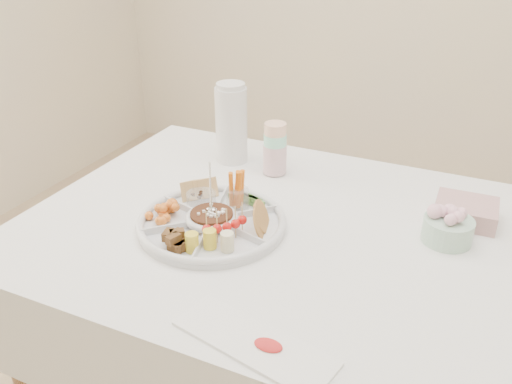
% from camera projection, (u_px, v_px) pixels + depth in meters
% --- Properties ---
extents(dining_table, '(1.52, 1.02, 0.76)m').
position_uv_depth(dining_table, '(308.00, 344.00, 1.57)').
color(dining_table, white).
rests_on(dining_table, floor).
extents(party_tray, '(0.47, 0.47, 0.04)m').
position_uv_depth(party_tray, '(212.00, 220.00, 1.40)').
color(party_tray, silver).
rests_on(party_tray, dining_table).
extents(bean_dip, '(0.14, 0.14, 0.04)m').
position_uv_depth(bean_dip, '(212.00, 218.00, 1.40)').
color(bean_dip, '#582F19').
rests_on(bean_dip, party_tray).
extents(tortillas, '(0.12, 0.12, 0.06)m').
position_uv_depth(tortillas, '(261.00, 218.00, 1.37)').
color(tortillas, '#9D5E32').
rests_on(tortillas, party_tray).
extents(carrot_cucumber, '(0.15, 0.15, 0.11)m').
position_uv_depth(carrot_cucumber, '(245.00, 189.00, 1.47)').
color(carrot_cucumber, orange).
rests_on(carrot_cucumber, party_tray).
extents(pita_raisins, '(0.14, 0.14, 0.06)m').
position_uv_depth(pita_raisins, '(199.00, 191.00, 1.50)').
color(pita_raisins, tan).
rests_on(pita_raisins, party_tray).
extents(cherries, '(0.13, 0.13, 0.04)m').
position_uv_depth(cherries, '(163.00, 212.00, 1.42)').
color(cherries, orange).
rests_on(cherries, party_tray).
extents(granola_chunks, '(0.11, 0.11, 0.04)m').
position_uv_depth(granola_chunks, '(174.00, 237.00, 1.31)').
color(granola_chunks, brown).
rests_on(granola_chunks, party_tray).
extents(banana_tomato, '(0.13, 0.13, 0.09)m').
position_uv_depth(banana_tomato, '(226.00, 233.00, 1.28)').
color(banana_tomato, '#DACF60').
rests_on(banana_tomato, party_tray).
extents(cup_stack, '(0.09, 0.09, 0.20)m').
position_uv_depth(cup_stack, '(275.00, 143.00, 1.66)').
color(cup_stack, white).
rests_on(cup_stack, dining_table).
extents(thermos, '(0.12, 0.12, 0.27)m').
position_uv_depth(thermos, '(231.00, 122.00, 1.73)').
color(thermos, white).
rests_on(thermos, dining_table).
extents(flower_bowl, '(0.14, 0.14, 0.09)m').
position_uv_depth(flower_bowl, '(449.00, 225.00, 1.34)').
color(flower_bowl, '#B1DFC9').
rests_on(flower_bowl, dining_table).
extents(napkin_stack, '(0.16, 0.14, 0.05)m').
position_uv_depth(napkin_stack, '(466.00, 211.00, 1.44)').
color(napkin_stack, '#C28F8F').
rests_on(napkin_stack, dining_table).
extents(placemat, '(0.34, 0.18, 0.01)m').
position_uv_depth(placemat, '(254.00, 343.00, 1.03)').
color(placemat, white).
rests_on(placemat, dining_table).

